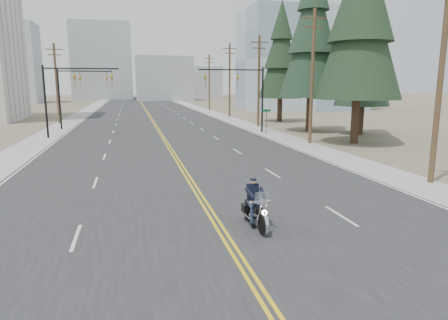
% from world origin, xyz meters
% --- Properties ---
extents(ground_plane, '(400.00, 400.00, 0.00)m').
position_xyz_m(ground_plane, '(0.00, 0.00, 0.00)').
color(ground_plane, '#776D56').
rests_on(ground_plane, ground).
extents(road, '(20.00, 200.00, 0.01)m').
position_xyz_m(road, '(0.00, 70.00, 0.01)').
color(road, '#303033').
rests_on(road, ground).
extents(sidewalk_left, '(3.00, 200.00, 0.01)m').
position_xyz_m(sidewalk_left, '(-11.50, 70.00, 0.01)').
color(sidewalk_left, '#A5A5A0').
rests_on(sidewalk_left, ground).
extents(sidewalk_right, '(3.00, 200.00, 0.01)m').
position_xyz_m(sidewalk_right, '(11.50, 70.00, 0.01)').
color(sidewalk_right, '#A5A5A0').
rests_on(sidewalk_right, ground).
extents(traffic_mast_left, '(7.10, 0.26, 7.00)m').
position_xyz_m(traffic_mast_left, '(-8.98, 32.00, 4.94)').
color(traffic_mast_left, black).
rests_on(traffic_mast_left, ground).
extents(traffic_mast_right, '(7.10, 0.26, 7.00)m').
position_xyz_m(traffic_mast_right, '(8.98, 32.00, 4.94)').
color(traffic_mast_right, black).
rests_on(traffic_mast_right, ground).
extents(traffic_mast_far, '(6.10, 0.26, 7.00)m').
position_xyz_m(traffic_mast_far, '(-9.31, 40.00, 4.87)').
color(traffic_mast_far, black).
rests_on(traffic_mast_far, ground).
extents(street_sign, '(0.90, 0.06, 2.62)m').
position_xyz_m(street_sign, '(10.80, 30.00, 1.80)').
color(street_sign, black).
rests_on(street_sign, ground).
extents(utility_pole_a, '(2.20, 0.30, 11.00)m').
position_xyz_m(utility_pole_a, '(12.50, 8.00, 5.73)').
color(utility_pole_a, brown).
rests_on(utility_pole_a, ground).
extents(utility_pole_b, '(2.20, 0.30, 11.50)m').
position_xyz_m(utility_pole_b, '(12.50, 23.00, 5.98)').
color(utility_pole_b, brown).
rests_on(utility_pole_b, ground).
extents(utility_pole_c, '(2.20, 0.30, 11.00)m').
position_xyz_m(utility_pole_c, '(12.50, 38.00, 5.73)').
color(utility_pole_c, brown).
rests_on(utility_pole_c, ground).
extents(utility_pole_d, '(2.20, 0.30, 11.50)m').
position_xyz_m(utility_pole_d, '(12.50, 53.00, 5.98)').
color(utility_pole_d, brown).
rests_on(utility_pole_d, ground).
extents(utility_pole_e, '(2.20, 0.30, 11.00)m').
position_xyz_m(utility_pole_e, '(12.50, 70.00, 5.73)').
color(utility_pole_e, brown).
rests_on(utility_pole_e, ground).
extents(utility_pole_left, '(2.20, 0.30, 10.50)m').
position_xyz_m(utility_pole_left, '(-12.50, 48.00, 5.48)').
color(utility_pole_left, brown).
rests_on(utility_pole_left, ground).
extents(glass_building, '(24.00, 16.00, 20.00)m').
position_xyz_m(glass_building, '(32.00, 70.00, 10.00)').
color(glass_building, '#9EB5CC').
rests_on(glass_building, ground).
extents(haze_bldg_a, '(14.00, 12.00, 22.00)m').
position_xyz_m(haze_bldg_a, '(-35.00, 115.00, 11.00)').
color(haze_bldg_a, '#B7BCC6').
rests_on(haze_bldg_a, ground).
extents(haze_bldg_b, '(18.00, 14.00, 14.00)m').
position_xyz_m(haze_bldg_b, '(8.00, 125.00, 7.00)').
color(haze_bldg_b, '#ADB2B7').
rests_on(haze_bldg_b, ground).
extents(haze_bldg_c, '(16.00, 12.00, 18.00)m').
position_xyz_m(haze_bldg_c, '(40.00, 110.00, 9.00)').
color(haze_bldg_c, '#B7BCC6').
rests_on(haze_bldg_c, ground).
extents(haze_bldg_d, '(20.00, 15.00, 26.00)m').
position_xyz_m(haze_bldg_d, '(-12.00, 140.00, 13.00)').
color(haze_bldg_d, '#ADB2B7').
rests_on(haze_bldg_d, ground).
extents(haze_bldg_e, '(14.00, 14.00, 12.00)m').
position_xyz_m(haze_bldg_e, '(25.00, 150.00, 6.00)').
color(haze_bldg_e, '#B7BCC6').
rests_on(haze_bldg_e, ground).
extents(motorcyclist, '(1.04, 2.33, 1.80)m').
position_xyz_m(motorcyclist, '(1.31, 3.64, 0.90)').
color(motorcyclist, black).
rests_on(motorcyclist, ground).
extents(conifer_near, '(7.40, 7.40, 19.58)m').
position_xyz_m(conifer_near, '(16.34, 22.09, 11.24)').
color(conifer_near, '#382619').
rests_on(conifer_near, ground).
extents(conifer_mid, '(5.62, 5.62, 14.99)m').
position_xyz_m(conifer_mid, '(20.47, 27.90, 8.60)').
color(conifer_mid, '#382619').
rests_on(conifer_mid, ground).
extents(conifer_tall, '(6.87, 6.87, 19.10)m').
position_xyz_m(conifer_tall, '(16.52, 31.89, 10.97)').
color(conifer_tall, '#382619').
rests_on(conifer_tall, ground).
extents(conifer_far, '(6.17, 6.17, 16.53)m').
position_xyz_m(conifer_far, '(17.60, 43.91, 9.48)').
color(conifer_far, '#382619').
rests_on(conifer_far, ground).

